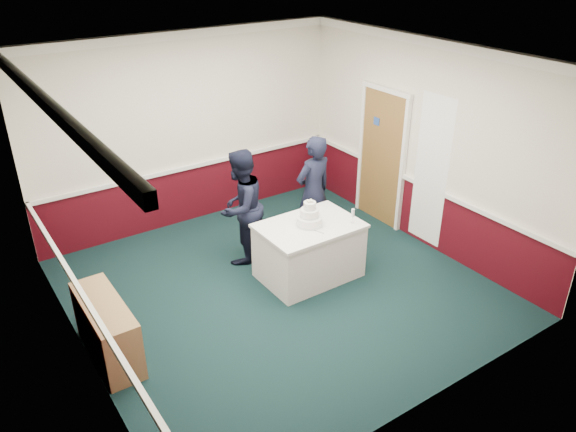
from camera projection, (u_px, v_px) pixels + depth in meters
ground at (279, 288)px, 7.46m from camera, size 5.00×5.00×0.00m
room_shell at (257, 133)px, 7.05m from camera, size 5.00×5.00×3.00m
sideboard at (107, 329)px, 6.14m from camera, size 0.41×1.20×0.70m
cake_table at (309, 250)px, 7.56m from camera, size 1.32×0.92×0.79m
wedding_cake at (310, 217)px, 7.33m from camera, size 0.35×0.35×0.36m
cake_knife at (317, 231)px, 7.21m from camera, size 0.09×0.21×0.00m
champagne_flute at (353, 214)px, 7.36m from camera, size 0.05×0.05×0.21m
person_man at (241, 207)px, 7.76m from camera, size 1.00×0.92×1.66m
person_woman at (313, 192)px, 8.15m from camera, size 0.65×0.46×1.70m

